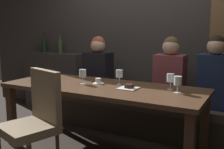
{
  "coord_description": "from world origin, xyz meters",
  "views": [
    {
      "loc": [
        1.48,
        -2.52,
        1.36
      ],
      "look_at": [
        0.02,
        0.18,
        0.84
      ],
      "focal_mm": 44.16,
      "sensor_mm": 36.0,
      "label": 1
    }
  ],
  "objects_px": {
    "diner_bearded": "(170,72)",
    "wine_glass_far_left": "(119,74)",
    "wine_bottle_pale_label": "(60,46)",
    "wine_glass_center_front": "(178,81)",
    "banquette_bench": "(129,114)",
    "wine_bottle_dark_red": "(44,45)",
    "diner_far_end": "(214,74)",
    "espresso_cup": "(98,82)",
    "diner_redhead": "(98,67)",
    "dessert_plate": "(129,87)",
    "chair_near_side": "(36,117)",
    "dining_table": "(102,94)",
    "wine_glass_near_left": "(83,74)",
    "wine_glass_end_right": "(171,78)"
  },
  "relations": [
    {
      "from": "diner_bearded",
      "to": "wine_glass_far_left",
      "type": "height_order",
      "value": "diner_bearded"
    },
    {
      "from": "wine_bottle_pale_label",
      "to": "wine_glass_center_front",
      "type": "xyz_separation_m",
      "value": [
        2.22,
        -0.99,
        -0.22
      ]
    },
    {
      "from": "banquette_bench",
      "to": "wine_bottle_dark_red",
      "type": "bearing_deg",
      "value": 168.44
    },
    {
      "from": "diner_far_end",
      "to": "wine_bottle_dark_red",
      "type": "height_order",
      "value": "diner_far_end"
    },
    {
      "from": "wine_glass_far_left",
      "to": "espresso_cup",
      "type": "distance_m",
      "value": 0.26
    },
    {
      "from": "diner_redhead",
      "to": "dessert_plate",
      "type": "relative_size",
      "value": 4.21
    },
    {
      "from": "chair_near_side",
      "to": "diner_redhead",
      "type": "height_order",
      "value": "diner_redhead"
    },
    {
      "from": "dining_table",
      "to": "wine_glass_center_front",
      "type": "distance_m",
      "value": 0.83
    },
    {
      "from": "dining_table",
      "to": "wine_bottle_dark_red",
      "type": "xyz_separation_m",
      "value": [
        -1.77,
        1.06,
        0.42
      ]
    },
    {
      "from": "wine_glass_near_left",
      "to": "wine_glass_far_left",
      "type": "bearing_deg",
      "value": 24.32
    },
    {
      "from": "wine_glass_far_left",
      "to": "diner_far_end",
      "type": "bearing_deg",
      "value": 32.33
    },
    {
      "from": "diner_redhead",
      "to": "wine_glass_end_right",
      "type": "bearing_deg",
      "value": -23.79
    },
    {
      "from": "banquette_bench",
      "to": "diner_bearded",
      "type": "height_order",
      "value": "diner_bearded"
    },
    {
      "from": "chair_near_side",
      "to": "diner_far_end",
      "type": "relative_size",
      "value": 1.17
    },
    {
      "from": "wine_bottle_dark_red",
      "to": "wine_glass_near_left",
      "type": "height_order",
      "value": "wine_bottle_dark_red"
    },
    {
      "from": "diner_far_end",
      "to": "espresso_cup",
      "type": "distance_m",
      "value": 1.32
    },
    {
      "from": "wine_glass_end_right",
      "to": "diner_far_end",
      "type": "bearing_deg",
      "value": 58.65
    },
    {
      "from": "espresso_cup",
      "to": "wine_glass_far_left",
      "type": "bearing_deg",
      "value": 19.93
    },
    {
      "from": "wine_bottle_dark_red",
      "to": "wine_glass_near_left",
      "type": "bearing_deg",
      "value": -35.27
    },
    {
      "from": "diner_redhead",
      "to": "wine_bottle_pale_label",
      "type": "height_order",
      "value": "wine_bottle_pale_label"
    },
    {
      "from": "wine_glass_end_right",
      "to": "espresso_cup",
      "type": "xyz_separation_m",
      "value": [
        -0.8,
        -0.1,
        -0.09
      ]
    },
    {
      "from": "diner_redhead",
      "to": "chair_near_side",
      "type": "bearing_deg",
      "value": -82.51
    },
    {
      "from": "diner_far_end",
      "to": "wine_glass_near_left",
      "type": "bearing_deg",
      "value": -149.87
    },
    {
      "from": "wine_glass_end_right",
      "to": "wine_glass_near_left",
      "type": "xyz_separation_m",
      "value": [
        -0.94,
        -0.19,
        0.0
      ]
    },
    {
      "from": "chair_near_side",
      "to": "dessert_plate",
      "type": "distance_m",
      "value": 0.96
    },
    {
      "from": "wine_bottle_dark_red",
      "to": "wine_glass_center_front",
      "type": "height_order",
      "value": "wine_bottle_dark_red"
    },
    {
      "from": "banquette_bench",
      "to": "diner_bearded",
      "type": "bearing_deg",
      "value": 1.12
    },
    {
      "from": "diner_bearded",
      "to": "dining_table",
      "type": "bearing_deg",
      "value": -126.95
    },
    {
      "from": "wine_bottle_pale_label",
      "to": "wine_glass_end_right",
      "type": "height_order",
      "value": "wine_bottle_pale_label"
    },
    {
      "from": "diner_bearded",
      "to": "espresso_cup",
      "type": "height_order",
      "value": "diner_bearded"
    },
    {
      "from": "wine_glass_center_front",
      "to": "diner_bearded",
      "type": "bearing_deg",
      "value": 112.58
    },
    {
      "from": "chair_near_side",
      "to": "wine_glass_near_left",
      "type": "height_order",
      "value": "chair_near_side"
    },
    {
      "from": "dessert_plate",
      "to": "wine_glass_end_right",
      "type": "bearing_deg",
      "value": 23.51
    },
    {
      "from": "wine_glass_end_right",
      "to": "wine_glass_near_left",
      "type": "bearing_deg",
      "value": -168.87
    },
    {
      "from": "dining_table",
      "to": "wine_glass_far_left",
      "type": "height_order",
      "value": "wine_glass_far_left"
    },
    {
      "from": "chair_near_side",
      "to": "wine_bottle_dark_red",
      "type": "xyz_separation_m",
      "value": [
        -1.48,
        1.79,
        0.51
      ]
    },
    {
      "from": "banquette_bench",
      "to": "wine_bottle_dark_red",
      "type": "relative_size",
      "value": 7.67
    },
    {
      "from": "wine_bottle_dark_red",
      "to": "wine_glass_center_front",
      "type": "xyz_separation_m",
      "value": [
        2.57,
        -1.01,
        -0.22
      ]
    },
    {
      "from": "dining_table",
      "to": "wine_glass_near_left",
      "type": "height_order",
      "value": "wine_glass_near_left"
    },
    {
      "from": "diner_far_end",
      "to": "wine_bottle_dark_red",
      "type": "distance_m",
      "value": 2.84
    },
    {
      "from": "diner_far_end",
      "to": "espresso_cup",
      "type": "xyz_separation_m",
      "value": [
        -1.14,
        -0.66,
        -0.08
      ]
    },
    {
      "from": "diner_far_end",
      "to": "wine_bottle_pale_label",
      "type": "xyz_separation_m",
      "value": [
        -2.45,
        0.32,
        0.22
      ]
    },
    {
      "from": "dessert_plate",
      "to": "diner_far_end",
      "type": "bearing_deg",
      "value": 45.01
    },
    {
      "from": "wine_glass_center_front",
      "to": "dessert_plate",
      "type": "distance_m",
      "value": 0.5
    },
    {
      "from": "wine_bottle_dark_red",
      "to": "wine_glass_near_left",
      "type": "distance_m",
      "value": 1.88
    },
    {
      "from": "diner_far_end",
      "to": "dessert_plate",
      "type": "distance_m",
      "value": 1.03
    },
    {
      "from": "diner_bearded",
      "to": "wine_bottle_dark_red",
      "type": "relative_size",
      "value": 2.49
    },
    {
      "from": "wine_glass_near_left",
      "to": "espresso_cup",
      "type": "xyz_separation_m",
      "value": [
        0.15,
        0.09,
        -0.09
      ]
    },
    {
      "from": "diner_far_end",
      "to": "wine_glass_end_right",
      "type": "height_order",
      "value": "diner_far_end"
    },
    {
      "from": "diner_bearded",
      "to": "wine_glass_far_left",
      "type": "relative_size",
      "value": 4.94
    }
  ]
}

